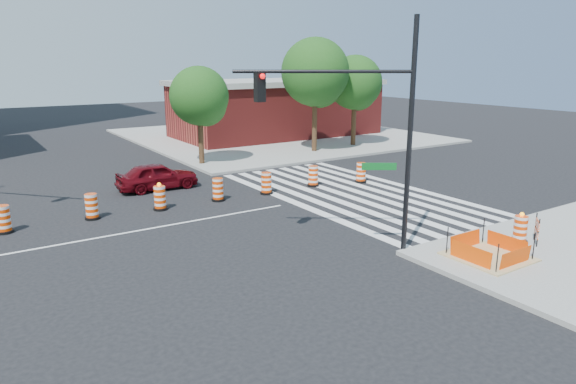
# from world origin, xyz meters

# --- Properties ---
(ground) EXTENTS (120.00, 120.00, 0.00)m
(ground) POSITION_xyz_m (0.00, 0.00, 0.00)
(ground) COLOR black
(ground) RESTS_ON ground
(sidewalk_ne) EXTENTS (22.00, 22.00, 0.15)m
(sidewalk_ne) POSITION_xyz_m (18.00, 18.00, 0.07)
(sidewalk_ne) COLOR gray
(sidewalk_ne) RESTS_ON ground
(crosswalk_east) EXTENTS (6.75, 13.50, 0.01)m
(crosswalk_east) POSITION_xyz_m (10.95, 0.00, 0.01)
(crosswalk_east) COLOR silver
(crosswalk_east) RESTS_ON ground
(lane_centerline) EXTENTS (14.00, 0.12, 0.01)m
(lane_centerline) POSITION_xyz_m (0.00, 0.00, 0.01)
(lane_centerline) COLOR silver
(lane_centerline) RESTS_ON ground
(excavation_pit) EXTENTS (2.20, 2.20, 0.90)m
(excavation_pit) POSITION_xyz_m (9.00, -9.00, 0.22)
(excavation_pit) COLOR tan
(excavation_pit) RESTS_ON ground
(brick_storefront) EXTENTS (16.50, 8.50, 4.60)m
(brick_storefront) POSITION_xyz_m (18.00, 18.00, 2.32)
(brick_storefront) COLOR maroon
(brick_storefront) RESTS_ON ground
(red_coupe) EXTENTS (3.90, 1.59, 1.32)m
(red_coupe) POSITION_xyz_m (3.55, 5.74, 0.66)
(red_coupe) COLOR #57070E
(red_coupe) RESTS_ON ground
(signal_pole_se) EXTENTS (4.63, 3.20, 7.28)m
(signal_pole_se) POSITION_xyz_m (6.10, -6.11, 4.48)
(signal_pole_se) COLOR black
(signal_pole_se) RESTS_ON ground
(pit_drum) EXTENTS (0.55, 0.55, 1.07)m
(pit_drum) POSITION_xyz_m (11.00, -8.72, 0.59)
(pit_drum) COLOR black
(pit_drum) RESTS_ON ground
(barricade) EXTENTS (0.67, 0.53, 0.96)m
(barricade) POSITION_xyz_m (11.42, -9.06, 0.68)
(barricade) COLOR #E53D04
(barricade) RESTS_ON ground
(tree_north_c) EXTENTS (3.47, 3.44, 5.84)m
(tree_north_c) POSITION_xyz_m (7.81, 10.02, 3.92)
(tree_north_c) COLOR #382314
(tree_north_c) RESTS_ON ground
(tree_north_d) EXTENTS (4.49, 4.49, 7.63)m
(tree_north_d) POSITION_xyz_m (16.03, 9.87, 5.12)
(tree_north_d) COLOR #382314
(tree_north_d) RESTS_ON ground
(tree_north_e) EXTENTS (3.87, 3.84, 6.54)m
(tree_north_e) POSITION_xyz_m (19.96, 10.44, 4.38)
(tree_north_e) COLOR #382314
(tree_north_e) RESTS_ON ground
(median_drum_3) EXTENTS (0.60, 0.60, 1.02)m
(median_drum_3) POSITION_xyz_m (-3.37, 2.45, 0.48)
(median_drum_3) COLOR black
(median_drum_3) RESTS_ON ground
(median_drum_4) EXTENTS (0.60, 0.60, 1.02)m
(median_drum_4) POSITION_xyz_m (-0.28, 2.45, 0.48)
(median_drum_4) COLOR black
(median_drum_4) RESTS_ON ground
(median_drum_5) EXTENTS (0.60, 0.60, 1.18)m
(median_drum_5) POSITION_xyz_m (2.43, 2.23, 0.49)
(median_drum_5) COLOR black
(median_drum_5) RESTS_ON ground
(median_drum_6) EXTENTS (0.60, 0.60, 1.02)m
(median_drum_6) POSITION_xyz_m (5.10, 2.21, 0.48)
(median_drum_6) COLOR black
(median_drum_6) RESTS_ON ground
(median_drum_7) EXTENTS (0.60, 0.60, 1.02)m
(median_drum_7) POSITION_xyz_m (7.54, 2.07, 0.48)
(median_drum_7) COLOR black
(median_drum_7) RESTS_ON ground
(median_drum_8) EXTENTS (0.60, 0.60, 1.02)m
(median_drum_8) POSITION_xyz_m (10.30, 2.12, 0.48)
(median_drum_8) COLOR black
(median_drum_8) RESTS_ON ground
(median_drum_9) EXTENTS (0.60, 0.60, 1.02)m
(median_drum_9) POSITION_xyz_m (12.85, 1.44, 0.48)
(median_drum_9) COLOR black
(median_drum_9) RESTS_ON ground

